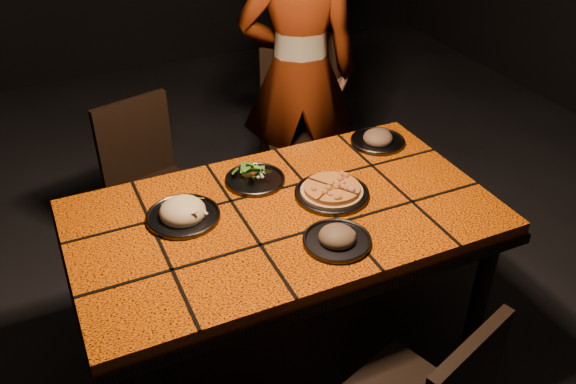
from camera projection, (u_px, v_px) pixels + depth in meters
name	position (u px, v px, depth m)	size (l,w,h in m)	color
room_shell	(283.00, 17.00, 1.90)	(6.04, 7.04, 3.08)	black
dining_table	(284.00, 228.00, 2.36)	(1.62, 0.92, 0.75)	#E05907
chair_far_left	(148.00, 174.00, 3.03)	(0.47, 0.47, 0.86)	black
chair_far_right	(304.00, 117.00, 3.37)	(0.55, 0.55, 1.00)	black
diner	(299.00, 73.00, 3.17)	(0.62, 0.41, 1.71)	brown
plate_pizza	(332.00, 192.00, 2.40)	(0.34, 0.34, 0.04)	#38383D
plate_pasta	(183.00, 213.00, 2.27)	(0.28, 0.28, 0.09)	#38383D
plate_salad	(255.00, 176.00, 2.48)	(0.25, 0.25, 0.07)	#38383D
plate_mushroom_a	(337.00, 238.00, 2.15)	(0.25, 0.25, 0.08)	#38383D
plate_mushroom_b	(378.00, 139.00, 2.75)	(0.25, 0.25, 0.08)	#38383D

